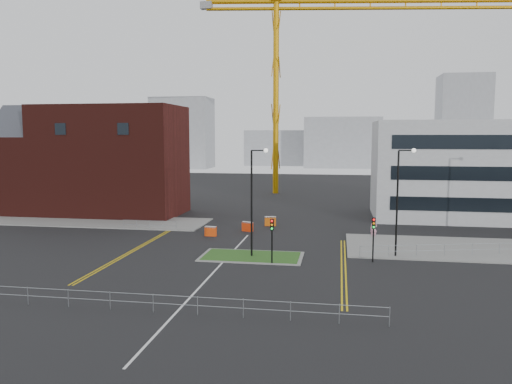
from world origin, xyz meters
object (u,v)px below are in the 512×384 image
streetlamp_island (254,194)px  traffic_light_island (272,232)px  tower_crane (310,46)px  pedestrian (374,229)px

streetlamp_island → traffic_light_island: 3.92m
tower_crane → streetlamp_island: 51.95m
traffic_light_island → streetlamp_island: bearing=131.4°
traffic_light_island → pedestrian: bearing=54.1°
streetlamp_island → pedestrian: bearing=43.6°
traffic_light_island → pedestrian: (8.70, 12.01, -1.65)m
streetlamp_island → pedestrian: size_ratio=4.99×
tower_crane → streetlamp_island: bearing=-91.9°
streetlamp_island → pedestrian: streetlamp_island is taller
tower_crane → traffic_light_island: tower_crane is taller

